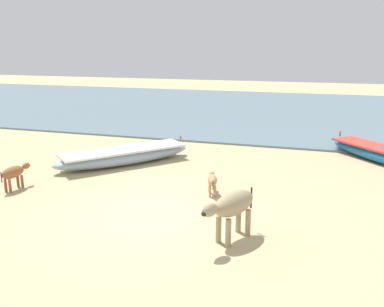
# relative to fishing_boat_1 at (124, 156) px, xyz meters

# --- Properties ---
(ground) EXTENTS (80.00, 80.00, 0.00)m
(ground) POSITION_rel_fishing_boat_1_xyz_m (2.66, -3.82, -0.30)
(ground) COLOR tan
(sea_water) EXTENTS (60.00, 20.00, 0.08)m
(sea_water) POSITION_rel_fishing_boat_1_xyz_m (2.66, 13.87, -0.26)
(sea_water) COLOR slate
(sea_water) RESTS_ON ground
(fishing_boat_1) EXTENTS (4.04, 4.45, 0.75)m
(fishing_boat_1) POSITION_rel_fishing_boat_1_xyz_m (0.00, 0.00, 0.00)
(fishing_boat_1) COLOR #8CA5B7
(fishing_boat_1) RESTS_ON ground
(cow_adult_dun) EXTENTS (0.99, 1.55, 1.06)m
(cow_adult_dun) POSITION_rel_fishing_boat_1_xyz_m (4.73, -4.51, 0.46)
(cow_adult_dun) COLOR tan
(cow_adult_dun) RESTS_ON ground
(calf_near_tan) EXTENTS (0.42, 0.86, 0.57)m
(calf_near_tan) POSITION_rel_fishing_boat_1_xyz_m (3.66, -2.02, 0.11)
(calf_near_tan) COLOR tan
(calf_near_tan) RESTS_ON ground
(calf_far_brown) EXTENTS (0.38, 1.06, 0.68)m
(calf_far_brown) POSITION_rel_fishing_boat_1_xyz_m (-1.79, -3.28, 0.19)
(calf_far_brown) COLOR brown
(calf_far_brown) RESTS_ON ground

